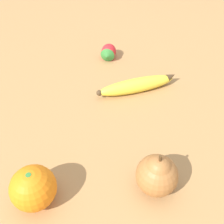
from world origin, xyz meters
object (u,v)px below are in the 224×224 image
(banana, at_px, (137,85))
(strawberry, at_px, (108,52))
(pear, at_px, (157,174))
(orange, at_px, (33,188))

(banana, height_order, strawberry, strawberry)
(pear, bearing_deg, banana, 174.38)
(banana, height_order, pear, pear)
(banana, xyz_separation_m, pear, (0.28, -0.03, 0.02))
(orange, height_order, strawberry, orange)
(orange, bearing_deg, strawberry, 156.99)
(strawberry, bearing_deg, pear, 20.98)
(banana, xyz_separation_m, strawberry, (-0.17, -0.05, 0.00))
(orange, height_order, pear, pear)
(orange, bearing_deg, banana, 138.93)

